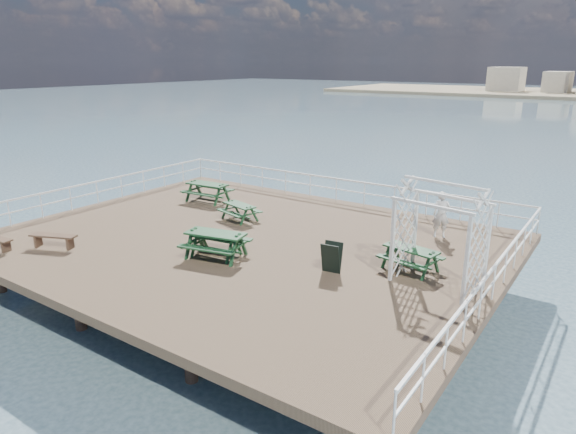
# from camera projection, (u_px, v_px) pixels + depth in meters

# --- Properties ---
(ground) EXTENTS (18.00, 14.00, 0.30)m
(ground) POSITION_uv_depth(u_px,v_px,m) (246.00, 243.00, 19.20)
(ground) COLOR brown
(ground) RESTS_ON ground
(railing) EXTENTS (17.77, 13.76, 1.10)m
(railing) POSITION_uv_depth(u_px,v_px,m) (284.00, 202.00, 20.97)
(railing) COLOR silver
(railing) RESTS_ON ground
(picnic_table_a) EXTENTS (2.13, 1.77, 0.98)m
(picnic_table_a) POSITION_uv_depth(u_px,v_px,m) (207.00, 188.00, 24.24)
(picnic_table_a) COLOR #133419
(picnic_table_a) RESTS_ON ground
(picnic_table_b) EXTENTS (1.83, 1.62, 0.76)m
(picnic_table_b) POSITION_uv_depth(u_px,v_px,m) (240.00, 209.00, 21.41)
(picnic_table_b) COLOR #133419
(picnic_table_b) RESTS_ON ground
(picnic_table_c) EXTENTS (1.93, 1.66, 0.84)m
(picnic_table_c) POSITION_uv_depth(u_px,v_px,m) (411.00, 254.00, 16.25)
(picnic_table_c) COLOR #133419
(picnic_table_c) RESTS_ON ground
(picnic_table_d) EXTENTS (2.34, 2.04, 0.99)m
(picnic_table_d) POSITION_uv_depth(u_px,v_px,m) (216.00, 239.00, 17.29)
(picnic_table_d) COLOR #133419
(picnic_table_d) RESTS_ON ground
(picnic_table_e) EXTENTS (1.86, 1.58, 0.82)m
(picnic_table_e) POSITION_uv_depth(u_px,v_px,m) (216.00, 241.00, 17.41)
(picnic_table_e) COLOR #133419
(picnic_table_e) RESTS_ON ground
(flat_bench_near) EXTENTS (1.72, 1.04, 0.49)m
(flat_bench_near) POSITION_uv_depth(u_px,v_px,m) (53.00, 238.00, 18.22)
(flat_bench_near) COLOR brown
(flat_bench_near) RESTS_ON ground
(trellis_arbor) EXTENTS (2.73, 1.76, 3.15)m
(trellis_arbor) POSITION_uv_depth(u_px,v_px,m) (439.00, 241.00, 14.87)
(trellis_arbor) COLOR silver
(trellis_arbor) RESTS_ON ground
(sandwich_board) EXTENTS (0.65, 0.52, 0.99)m
(sandwich_board) POSITION_uv_depth(u_px,v_px,m) (332.00, 258.00, 16.07)
(sandwich_board) COLOR black
(sandwich_board) RESTS_ON ground
(person) EXTENTS (0.76, 0.66, 1.75)m
(person) POSITION_uv_depth(u_px,v_px,m) (441.00, 215.00, 19.22)
(person) COLOR silver
(person) RESTS_ON ground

